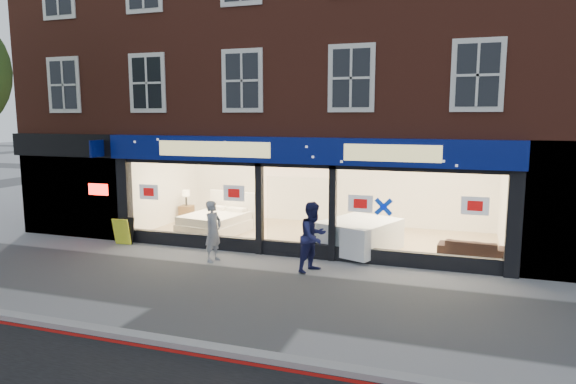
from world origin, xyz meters
The scene contains 12 objects.
ground centered at (0.00, 0.00, 0.00)m, with size 120.00×120.00×0.00m, color gray.
kerb_line centered at (0.00, -3.10, 0.01)m, with size 60.00×0.10×0.01m, color #8C0A07.
kerb_stone centered at (0.00, -2.90, 0.06)m, with size 60.00×0.25×0.12m, color gray.
showroom_floor centered at (0.00, 5.25, 0.05)m, with size 11.00×4.50×0.10m, color tan.
building centered at (-0.02, 6.93, 6.67)m, with size 19.00×8.26×10.30m.
display_bed centered at (-3.26, 4.78, 0.44)m, with size 2.08×2.39×1.21m.
bedside_table centered at (-5.10, 6.03, 0.38)m, with size 0.45×0.45×0.55m, color brown.
mattress_stack centered at (1.60, 4.00, 0.52)m, with size 2.35×2.60×0.84m.
sofa centered at (4.60, 4.11, 0.35)m, with size 1.71×0.67×0.50m, color black.
a_board centered at (-5.35, 2.70, 0.41)m, with size 0.53×0.34×0.82m, color yellow.
pedestrian_grey centered at (-1.95, 1.96, 0.82)m, with size 0.60×0.39×1.64m, color #9B9CA2.
pedestrian_blue centered at (0.84, 1.93, 0.88)m, with size 0.86×0.67×1.76m, color #1B1D4C.
Camera 1 is at (4.25, -10.05, 3.86)m, focal length 32.00 mm.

